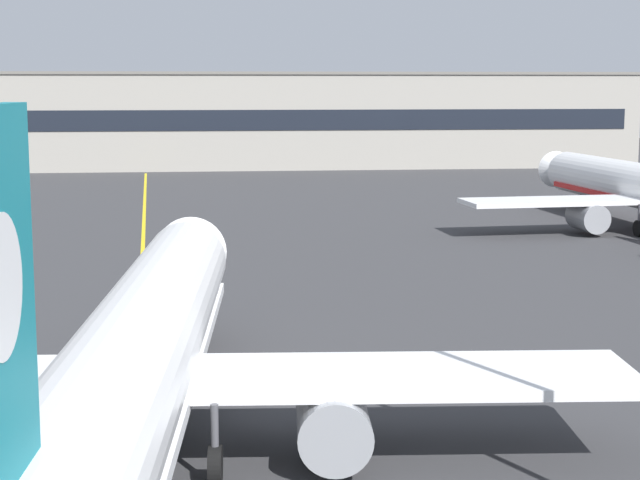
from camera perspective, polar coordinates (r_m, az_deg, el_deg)
taxiway_centreline at (r=53.49m, az=-9.76°, el=-4.54°), size 8.82×179.81×0.01m
airliner_foreground at (r=33.33m, az=-10.08°, el=-6.58°), size 32.27×41.53×11.65m
safety_cone_by_nose_gear at (r=48.56m, az=-7.78°, el=-5.52°), size 0.44×0.44×0.55m
terminal_building at (r=150.20m, az=-5.28°, el=6.50°), size 118.52×12.40×13.54m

